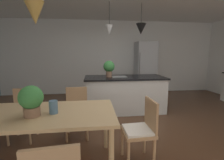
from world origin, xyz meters
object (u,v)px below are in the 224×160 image
(chair_far_left, at_px, (23,112))
(potted_plant_on_island, at_px, (109,67))
(chair_kitchen_end, at_px, (141,129))
(chair_far_right, at_px, (77,110))
(vase_on_dining_table, at_px, (53,107))
(dining_table, at_px, (31,118))
(potted_plant_on_table, at_px, (31,99))
(kitchen_island, at_px, (124,93))
(refrigerator, at_px, (145,68))

(chair_far_left, bearing_deg, potted_plant_on_island, 36.32)
(chair_kitchen_end, bearing_deg, chair_far_left, 155.78)
(chair_far_right, height_order, potted_plant_on_island, potted_plant_on_island)
(chair_kitchen_end, height_order, chair_far_right, same)
(chair_far_left, bearing_deg, vase_on_dining_table, -49.99)
(dining_table, distance_m, potted_plant_on_table, 0.29)
(chair_kitchen_end, distance_m, kitchen_island, 2.02)
(refrigerator, bearing_deg, chair_far_right, -127.50)
(dining_table, relative_size, vase_on_dining_table, 13.04)
(chair_far_right, bearing_deg, chair_kitchen_end, -41.65)
(potted_plant_on_island, bearing_deg, dining_table, -119.80)
(chair_far_left, bearing_deg, chair_kitchen_end, -24.22)
(kitchen_island, bearing_deg, dining_table, -127.68)
(dining_table, xyz_separation_m, potted_plant_on_table, (0.05, -0.10, 0.26))
(refrigerator, bearing_deg, chair_kitchen_end, -109.06)
(chair_far_left, xyz_separation_m, vase_on_dining_table, (0.73, -0.87, 0.36))
(chair_far_right, relative_size, potted_plant_on_table, 2.44)
(vase_on_dining_table, bearing_deg, chair_far_left, 130.01)
(potted_plant_on_table, relative_size, vase_on_dining_table, 2.29)
(dining_table, height_order, chair_far_left, chair_far_left)
(chair_kitchen_end, height_order, vase_on_dining_table, vase_on_dining_table)
(dining_table, distance_m, potted_plant_on_island, 2.37)
(refrigerator, bearing_deg, vase_on_dining_table, -122.47)
(dining_table, bearing_deg, chair_far_right, 61.38)
(refrigerator, distance_m, potted_plant_on_island, 2.29)
(chair_far_left, xyz_separation_m, chair_far_right, (0.91, -0.00, 0.00))
(dining_table, bearing_deg, chair_far_left, 118.81)
(potted_plant_on_table, bearing_deg, potted_plant_on_island, 62.56)
(chair_far_right, distance_m, refrigerator, 3.67)
(potted_plant_on_table, bearing_deg, chair_kitchen_end, 4.55)
(chair_far_left, xyz_separation_m, potted_plant_on_island, (1.61, 1.19, 0.67))
(chair_far_left, relative_size, chair_far_right, 1.00)
(chair_far_left, bearing_deg, dining_table, -61.19)
(chair_kitchen_end, relative_size, kitchen_island, 0.43)
(dining_table, xyz_separation_m, chair_kitchen_end, (1.39, 0.00, -0.22))
(refrigerator, height_order, vase_on_dining_table, refrigerator)
(potted_plant_on_island, bearing_deg, chair_far_right, -120.60)
(dining_table, height_order, kitchen_island, kitchen_island)
(potted_plant_on_table, bearing_deg, vase_on_dining_table, 15.46)
(potted_plant_on_island, bearing_deg, refrigerator, 48.34)
(chair_far_left, height_order, vase_on_dining_table, vase_on_dining_table)
(kitchen_island, relative_size, potted_plant_on_table, 5.69)
(chair_kitchen_end, xyz_separation_m, potted_plant_on_island, (-0.23, 2.01, 0.67))
(chair_far_left, xyz_separation_m, refrigerator, (3.13, 2.89, 0.48))
(potted_plant_on_island, bearing_deg, chair_far_left, -143.68)
(refrigerator, xyz_separation_m, vase_on_dining_table, (-2.40, -3.76, -0.12))
(chair_far_left, distance_m, chair_far_right, 0.91)
(potted_plant_on_island, xyz_separation_m, vase_on_dining_table, (-0.88, -2.06, -0.31))
(refrigerator, bearing_deg, potted_plant_on_table, -124.38)
(chair_kitchen_end, bearing_deg, potted_plant_on_table, -175.45)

